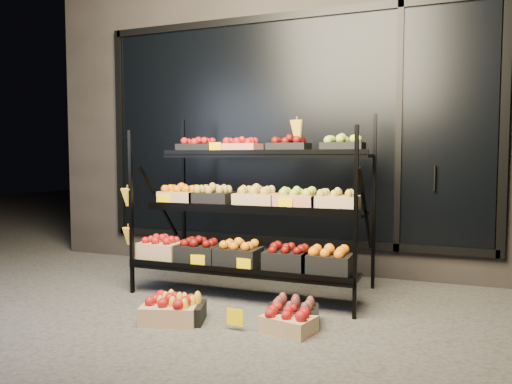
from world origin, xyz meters
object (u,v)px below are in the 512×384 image
at_px(display_rack, 250,208).
at_px(floor_crate_left, 170,310).
at_px(floor_crate_midleft, 178,309).
at_px(floor_crate_midright, 289,320).

xyz_separation_m(display_rack, floor_crate_left, (-0.25, -1.01, -0.69)).
bearing_deg(floor_crate_midleft, floor_crate_midright, -12.72).
height_order(display_rack, floor_crate_midright, display_rack).
bearing_deg(display_rack, floor_crate_midleft, -101.96).
bearing_deg(floor_crate_left, display_rack, 58.09).
relative_size(floor_crate_left, floor_crate_midleft, 1.05).
relative_size(floor_crate_midleft, floor_crate_midright, 1.15).
distance_m(floor_crate_left, floor_crate_midright, 0.91).
height_order(floor_crate_midleft, floor_crate_midright, floor_crate_midleft).
xyz_separation_m(floor_crate_left, floor_crate_midleft, (0.05, 0.04, -0.00)).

